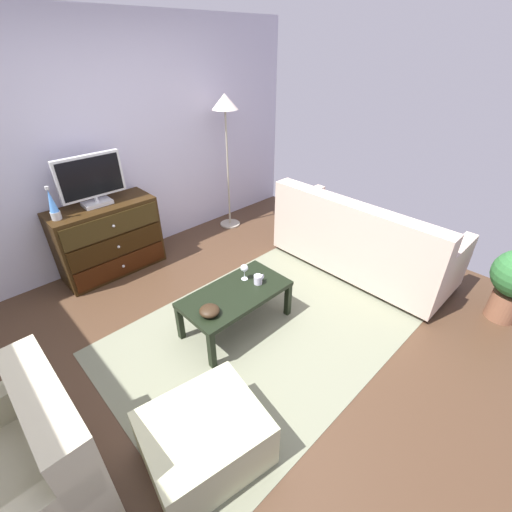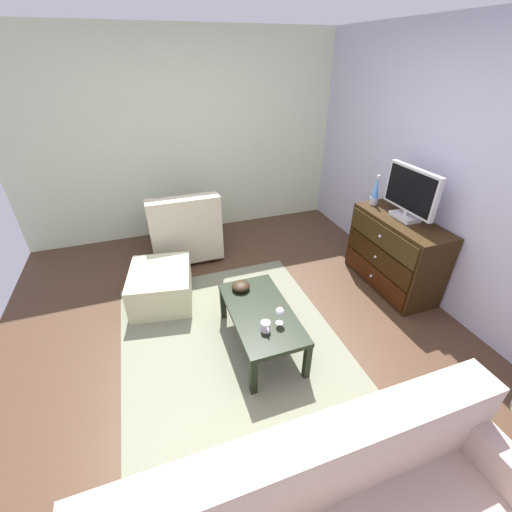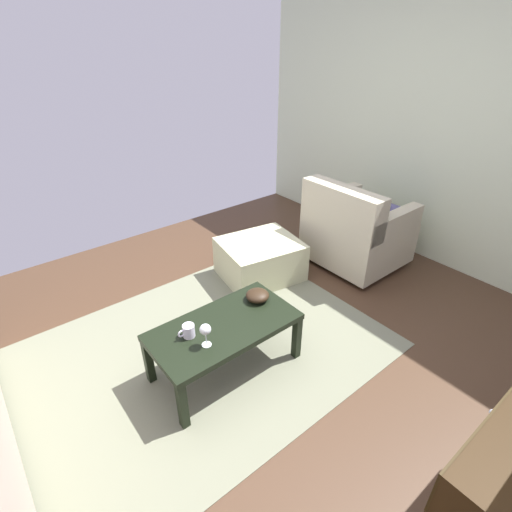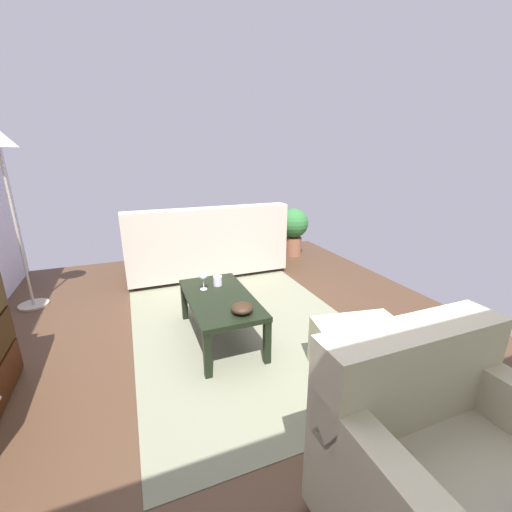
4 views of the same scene
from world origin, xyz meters
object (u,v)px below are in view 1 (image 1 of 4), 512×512
object	(u,v)px
tv	(91,180)
dresser	(109,239)
lava_lamp	(53,205)
bowl_decorative	(209,311)
standing_lamp	(225,115)
ottoman	(205,438)
mug	(258,279)
couch_large	(361,243)
armchair	(14,483)
coffee_table	(236,296)
wine_glass	(244,269)

from	to	relation	value
tv	dresser	bearing A→B (deg)	-62.34
tv	lava_lamp	bearing A→B (deg)	-170.94
lava_lamp	bowl_decorative	world-z (taller)	lava_lamp
standing_lamp	tv	bearing A→B (deg)	177.58
bowl_decorative	standing_lamp	world-z (taller)	standing_lamp
bowl_decorative	ottoman	xyz separation A→B (m)	(-0.59, -0.69, -0.24)
tv	mug	bearing A→B (deg)	-69.94
tv	mug	world-z (taller)	tv
dresser	couch_large	size ratio (longest dim) A/B	0.55
armchair	standing_lamp	world-z (taller)	standing_lamp
bowl_decorative	ottoman	size ratio (longest dim) A/B	0.24
bowl_decorative	ottoman	world-z (taller)	bowl_decorative
coffee_table	standing_lamp	distance (m)	2.38
ottoman	standing_lamp	size ratio (longest dim) A/B	0.40
couch_large	armchair	size ratio (longest dim) A/B	2.28
dresser	mug	world-z (taller)	dresser
armchair	lava_lamp	bearing A→B (deg)	63.77
dresser	bowl_decorative	size ratio (longest dim) A/B	6.48
dresser	armchair	bearing A→B (deg)	-124.79
lava_lamp	wine_glass	bearing A→B (deg)	-56.72
mug	couch_large	xyz separation A→B (m)	(1.39, -0.22, -0.08)
mug	standing_lamp	distance (m)	2.25
tv	couch_large	distance (m)	2.92
couch_large	standing_lamp	bearing A→B (deg)	99.44
coffee_table	armchair	size ratio (longest dim) A/B	1.13
lava_lamp	dresser	bearing A→B (deg)	5.71
dresser	couch_large	world-z (taller)	couch_large
mug	ottoman	world-z (taller)	mug
tv	armchair	distance (m)	2.61
wine_glass	ottoman	world-z (taller)	wine_glass
lava_lamp	standing_lamp	distance (m)	2.20
mug	couch_large	distance (m)	1.41
wine_glass	bowl_decorative	world-z (taller)	wine_glass
mug	armchair	world-z (taller)	armchair
lava_lamp	couch_large	world-z (taller)	lava_lamp
tv	wine_glass	bearing A→B (deg)	-69.84
dresser	standing_lamp	bearing A→B (deg)	-1.63
lava_lamp	standing_lamp	world-z (taller)	standing_lamp
tv	mug	size ratio (longest dim) A/B	5.72
bowl_decorative	armchair	distance (m)	1.50
bowl_decorative	armchair	size ratio (longest dim) A/B	0.19
dresser	mug	distance (m)	1.83
coffee_table	armchair	distance (m)	1.85
bowl_decorative	dresser	bearing A→B (deg)	91.65
tv	ottoman	xyz separation A→B (m)	(-0.53, -2.46, -0.89)
bowl_decorative	standing_lamp	xyz separation A→B (m)	(1.65, 1.70, 1.06)
lava_lamp	standing_lamp	bearing A→B (deg)	-0.13
tv	standing_lamp	bearing A→B (deg)	-2.42
mug	standing_lamp	size ratio (longest dim) A/B	0.07
dresser	armchair	xyz separation A→B (m)	(-1.42, -2.05, -0.04)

